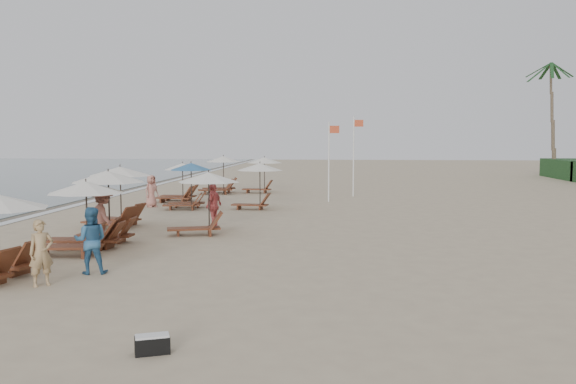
# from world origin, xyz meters

# --- Properties ---
(ground) EXTENTS (160.00, 160.00, 0.00)m
(ground) POSITION_xyz_m (0.00, 0.00, 0.00)
(ground) COLOR tan
(ground) RESTS_ON ground
(wet_sand_band) EXTENTS (3.20, 140.00, 0.01)m
(wet_sand_band) POSITION_xyz_m (-12.50, 10.00, 0.00)
(wet_sand_band) COLOR #6B5E4C
(wet_sand_band) RESTS_ON ground
(foam_line) EXTENTS (0.50, 140.00, 0.02)m
(foam_line) POSITION_xyz_m (-11.20, 10.00, 0.01)
(foam_line) COLOR white
(foam_line) RESTS_ON ground
(lounger_station_1) EXTENTS (2.77, 2.29, 2.16)m
(lounger_station_1) POSITION_xyz_m (-5.52, 1.25, 1.02)
(lounger_station_1) COLOR brown
(lounger_station_1) RESTS_ON ground
(lounger_station_2) EXTENTS (2.55, 2.36, 2.39)m
(lounger_station_2) POSITION_xyz_m (-5.25, 2.53, 1.27)
(lounger_station_2) COLOR brown
(lounger_station_2) RESTS_ON ground
(lounger_station_3) EXTENTS (2.69, 2.43, 2.35)m
(lounger_station_3) POSITION_xyz_m (-6.32, 6.36, 1.24)
(lounger_station_3) COLOR brown
(lounger_station_3) RESTS_ON ground
(lounger_station_4) EXTENTS (2.40, 2.09, 2.24)m
(lounger_station_4) POSITION_xyz_m (-5.14, 12.67, 1.14)
(lounger_station_4) COLOR brown
(lounger_station_4) RESTS_ON ground
(lounger_station_5) EXTENTS (2.46, 2.03, 2.09)m
(lounger_station_5) POSITION_xyz_m (-6.46, 15.85, 0.98)
(lounger_station_5) COLOR brown
(lounger_station_5) RESTS_ON ground
(lounger_station_6) EXTENTS (2.68, 2.48, 2.32)m
(lounger_station_6) POSITION_xyz_m (-5.24, 20.88, 1.07)
(lounger_station_6) COLOR brown
(lounger_station_6) RESTS_ON ground
(inland_station_0) EXTENTS (2.65, 2.24, 2.22)m
(inland_station_0) POSITION_xyz_m (-2.56, 4.97, 1.42)
(inland_station_0) COLOR brown
(inland_station_0) RESTS_ON ground
(inland_station_1) EXTENTS (2.53, 2.24, 2.22)m
(inland_station_1) POSITION_xyz_m (-1.75, 12.82, 1.49)
(inland_station_1) COLOR brown
(inland_station_1) RESTS_ON ground
(inland_station_2) EXTENTS (2.56, 2.24, 2.22)m
(inland_station_2) POSITION_xyz_m (-2.66, 21.53, 1.46)
(inland_station_2) COLOR brown
(inland_station_2) RESTS_ON ground
(beachgoer_near) EXTENTS (0.67, 0.66, 1.56)m
(beachgoer_near) POSITION_xyz_m (-4.60, -2.78, 0.78)
(beachgoer_near) COLOR tan
(beachgoer_near) RESTS_ON ground
(beachgoer_mid_a) EXTENTS (0.96, 0.82, 1.71)m
(beachgoer_mid_a) POSITION_xyz_m (-3.97, -1.44, 0.85)
(beachgoer_mid_a) COLOR #2D5F88
(beachgoer_mid_a) RESTS_ON ground
(beachgoer_mid_b) EXTENTS (1.35, 1.36, 1.89)m
(beachgoer_mid_b) POSITION_xyz_m (-5.16, 2.28, 0.94)
(beachgoer_mid_b) COLOR #8B5446
(beachgoer_mid_b) RESTS_ON ground
(beachgoer_far_a) EXTENTS (0.72, 1.09, 1.72)m
(beachgoer_far_a) POSITION_xyz_m (-2.53, 6.58, 0.86)
(beachgoer_far_a) COLOR #C4504E
(beachgoer_far_a) RESTS_ON ground
(beachgoer_far_b) EXTENTS (0.86, 0.94, 1.62)m
(beachgoer_far_b) POSITION_xyz_m (-7.12, 13.23, 0.81)
(beachgoer_far_b) COLOR #AE6C5E
(beachgoer_far_b) RESTS_ON ground
(duffel_bag) EXTENTS (0.61, 0.46, 0.31)m
(duffel_bag) POSITION_xyz_m (-0.64, -6.90, 0.16)
(duffel_bag) COLOR black
(duffel_bag) RESTS_ON ground
(flag_pole_near) EXTENTS (0.60, 0.08, 4.30)m
(flag_pole_near) POSITION_xyz_m (1.69, 16.60, 2.39)
(flag_pole_near) COLOR silver
(flag_pole_near) RESTS_ON ground
(flag_pole_far) EXTENTS (0.60, 0.08, 4.71)m
(flag_pole_far) POSITION_xyz_m (3.07, 19.70, 2.60)
(flag_pole_far) COLOR silver
(flag_pole_far) RESTS_ON ground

